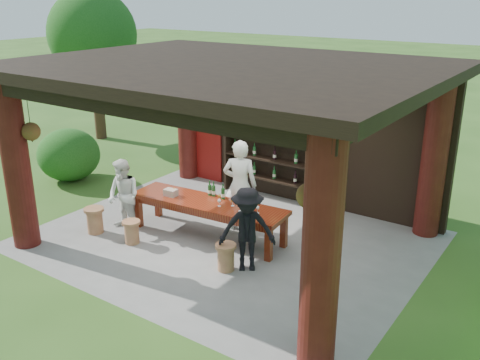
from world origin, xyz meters
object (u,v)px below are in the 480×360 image
Objects in this scene: stool_far_left at (95,220)px; napkin_basket at (171,193)px; wine_shelf at (275,151)px; stool_near_right at (226,256)px; stool_near_left at (132,231)px; guest_man at (247,230)px; tasting_table at (208,207)px; host at (240,185)px; guest_woman at (124,196)px.

napkin_basket is (1.20, 1.01, 0.53)m from stool_far_left.
stool_near_right is at bearing -72.42° from wine_shelf.
wine_shelf reaches higher than stool_far_left.
napkin_basket reaches higher than stool_far_left.
stool_near_left is 2.54m from guest_man.
tasting_table is 1.57m from stool_near_left.
stool_far_left is 2.07× the size of napkin_basket.
stool_far_left is (-3.13, -0.26, 0.02)m from stool_near_right.
guest_man is at bearing 104.51° from host.
guest_man is at bearing 9.79° from stool_near_left.
guest_woman is (-2.70, 0.19, 0.49)m from stool_near_right.
guest_woman is (-0.55, 0.37, 0.51)m from stool_near_left.
guest_woman is 5.84× the size of napkin_basket.
tasting_table is 7.13× the size of stool_near_left.
wine_shelf is at bearing 77.96° from guest_man.
tasting_table is at bearing 30.38° from stool_far_left.
wine_shelf is at bearing 70.77° from guest_woman.
stool_near_right is at bearing -21.37° from napkin_basket.
stool_near_left is at bearing -26.96° from guest_woman.
guest_woman reaches higher than stool_far_left.
host reaches higher than guest_woman.
wine_shelf is 10.24× the size of napkin_basket.
guest_man is at bearing -66.69° from wine_shelf.
wine_shelf reaches higher than tasting_table.
guest_woman reaches higher than stool_near_left.
host is at bearing 116.44° from stool_near_right.
wine_shelf is 3.76m from stool_near_right.
wine_shelf is 1.92m from host.
napkin_basket is (-2.22, 0.51, 0.05)m from guest_man.
stool_far_left is at bearing -175.29° from stool_near_right.
guest_man reaches higher than tasting_table.
guest_man is (0.29, 0.24, 0.51)m from stool_near_right.
guest_man is (3.42, 0.50, 0.49)m from stool_far_left.
tasting_table reaches higher than stool_near_right.
stool_far_left is at bearing -118.54° from wine_shelf.
stool_far_left is (-2.02, -1.19, -0.35)m from tasting_table.
host is at bearing 38.34° from stool_far_left.
guest_man reaches higher than napkin_basket.
napkin_basket reaches higher than stool_near_left.
napkin_basket is (-0.82, -0.17, 0.19)m from tasting_table.
host is at bearing 64.55° from tasting_table.
stool_near_left is 0.94× the size of stool_near_right.
stool_near_right is 0.93× the size of stool_far_left.
host is (1.36, 1.77, 0.71)m from stool_near_left.
guest_woman is at bearing -143.64° from napkin_basket.
guest_man is at bearing 8.33° from stool_far_left.
host is 1.74m from guest_man.
guest_woman is at bearing 145.71° from guest_man.
stool_far_left is 3.06m from host.
tasting_table is 0.86m from napkin_basket.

